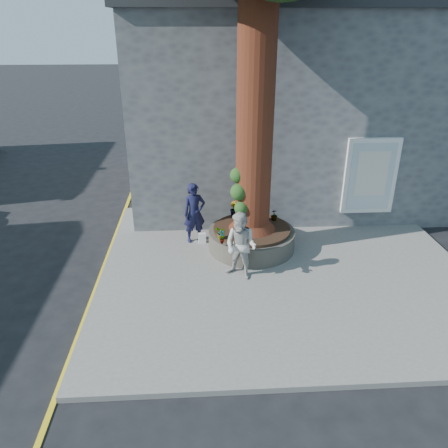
{
  "coord_description": "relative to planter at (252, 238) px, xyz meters",
  "views": [
    {
      "loc": [
        -0.56,
        -8.4,
        5.7
      ],
      "look_at": [
        0.01,
        1.14,
        1.25
      ],
      "focal_mm": 35.0,
      "sensor_mm": 36.0,
      "label": 1
    }
  ],
  "objects": [
    {
      "name": "stone_shop",
      "position": [
        1.7,
        5.2,
        2.75
      ],
      "size": [
        10.3,
        8.3,
        6.3
      ],
      "color": "#4E5053",
      "rests_on": "ground"
    },
    {
      "name": "ground",
      "position": [
        -0.8,
        -2.0,
        -0.41
      ],
      "size": [
        120.0,
        120.0,
        0.0
      ],
      "primitive_type": "plane",
      "color": "black",
      "rests_on": "ground"
    },
    {
      "name": "shopping_bag",
      "position": [
        -1.33,
        0.39,
        -0.15
      ],
      "size": [
        0.21,
        0.14,
        0.28
      ],
      "primitive_type": "cube",
      "rotation": [
        0.0,
        0.0,
        0.08
      ],
      "color": "white",
      "rests_on": "pavement"
    },
    {
      "name": "plant_d",
      "position": [
        -0.85,
        -0.59,
        0.47
      ],
      "size": [
        0.37,
        0.38,
        0.33
      ],
      "primitive_type": "imported",
      "rotation": [
        0.0,
        0.0,
        5.16
      ],
      "color": "gray",
      "rests_on": "planter"
    },
    {
      "name": "plant_a",
      "position": [
        -0.85,
        -0.85,
        0.49
      ],
      "size": [
        0.23,
        0.21,
        0.36
      ],
      "primitive_type": "imported",
      "rotation": [
        0.0,
        0.0,
        0.56
      ],
      "color": "gray",
      "rests_on": "planter"
    },
    {
      "name": "man",
      "position": [
        -1.52,
        0.52,
        0.55
      ],
      "size": [
        0.7,
        0.55,
        1.68
      ],
      "primitive_type": "imported",
      "rotation": [
        0.0,
        0.0,
        0.28
      ],
      "color": "black",
      "rests_on": "pavement"
    },
    {
      "name": "woman",
      "position": [
        -0.44,
        -1.45,
        0.53
      ],
      "size": [
        1.01,
        0.97,
        1.65
      ],
      "primitive_type": "imported",
      "rotation": [
        0.0,
        0.0,
        -0.59
      ],
      "color": "#B1B0A9",
      "rests_on": "pavement"
    },
    {
      "name": "yellow_line",
      "position": [
        -3.85,
        -1.0,
        -0.41
      ],
      "size": [
        0.1,
        30.0,
        0.01
      ],
      "primitive_type": "cube",
      "color": "yellow",
      "rests_on": "ground"
    },
    {
      "name": "pavement",
      "position": [
        0.7,
        -1.0,
        -0.35
      ],
      "size": [
        9.0,
        8.0,
        0.12
      ],
      "primitive_type": "cube",
      "color": "slate",
      "rests_on": "ground"
    },
    {
      "name": "planter",
      "position": [
        0.0,
        0.0,
        0.0
      ],
      "size": [
        2.3,
        2.3,
        0.6
      ],
      "color": "black",
      "rests_on": "pavement"
    },
    {
      "name": "plant_c",
      "position": [
        0.67,
        0.45,
        0.46
      ],
      "size": [
        0.19,
        0.19,
        0.31
      ],
      "primitive_type": "imported",
      "rotation": [
        0.0,
        0.0,
        3.26
      ],
      "color": "gray",
      "rests_on": "planter"
    },
    {
      "name": "plant_b",
      "position": [
        -0.43,
        0.85,
        0.51
      ],
      "size": [
        0.27,
        0.27,
        0.41
      ],
      "primitive_type": "imported",
      "rotation": [
        0.0,
        0.0,
        1.81
      ],
      "color": "gray",
      "rests_on": "planter"
    }
  ]
}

